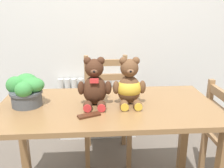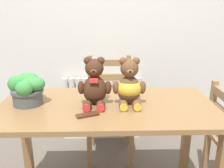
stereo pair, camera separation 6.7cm
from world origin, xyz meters
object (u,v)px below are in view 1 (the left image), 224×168
Objects in this scene: teddy_bear_right at (129,86)px; chocolate_bar at (89,115)px; teddy_bear_left at (95,85)px; potted_plant at (26,90)px; wooden_chair_behind at (107,108)px.

teddy_bear_right is 0.33m from chocolate_bar.
teddy_bear_left reaches higher than chocolate_bar.
chocolate_bar is (-0.25, -0.18, -0.11)m from teddy_bear_right.
teddy_bear_right is at bearing -177.26° from teddy_bear_left.
potted_plant is at bearing -1.15° from teddy_bear_right.
chocolate_bar is (-0.14, -0.83, 0.31)m from wooden_chair_behind.
teddy_bear_left is at bearing -3.35° from potted_plant.
teddy_bear_left reaches higher than wooden_chair_behind.
chocolate_bar is at bearing -27.30° from potted_plant.
teddy_bear_left is at bearing 80.73° from wooden_chair_behind.
wooden_chair_behind reaches higher than chocolate_bar.
teddy_bear_right reaches higher than chocolate_bar.
teddy_bear_left is (-0.11, -0.65, 0.44)m from wooden_chair_behind.
chocolate_bar is at bearing 80.30° from wooden_chair_behind.
potted_plant is at bearing 152.70° from chocolate_bar.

